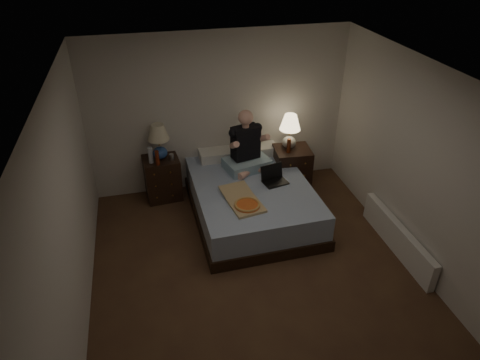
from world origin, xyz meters
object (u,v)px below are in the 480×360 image
object	(u,v)px
bed	(251,199)
beer_bottle_left	(157,158)
soda_can	(172,157)
nightstand_right	(291,169)
nightstand_left	(162,178)
laptop	(276,176)
water_bottle	(151,155)
pizza_box	(247,205)
lamp_right	(290,132)
beer_bottle_right	(289,146)
radiator	(397,238)
person	(247,141)
lamp_left	(159,142)

from	to	relation	value
bed	beer_bottle_left	distance (m)	1.51
bed	soda_can	xyz separation A→B (m)	(-1.06, 0.70, 0.47)
nightstand_right	soda_can	bearing A→B (deg)	179.76
nightstand_left	laptop	xyz separation A→B (m)	(1.57, -0.86, 0.32)
nightstand_left	water_bottle	world-z (taller)	water_bottle
water_bottle	beer_bottle_left	distance (m)	0.12
nightstand_right	pizza_box	distance (m)	1.53
lamp_right	beer_bottle_left	xyz separation A→B (m)	(-2.04, -0.00, -0.20)
nightstand_left	pizza_box	world-z (taller)	nightstand_left
bed	soda_can	size ratio (longest dim) A/B	21.59
water_bottle	beer_bottle_left	world-z (taller)	water_bottle
lamp_right	soda_can	xyz separation A→B (m)	(-1.82, 0.10, -0.26)
beer_bottle_right	radiator	bearing A→B (deg)	-60.48
beer_bottle_right	laptop	bearing A→B (deg)	-125.00
bed	nightstand_left	xyz separation A→B (m)	(-1.23, 0.79, 0.07)
nightstand_left	lamp_right	distance (m)	2.10
soda_can	nightstand_left	bearing A→B (deg)	152.88
nightstand_right	beer_bottle_left	size ratio (longest dim) A/B	3.13
person	laptop	world-z (taller)	person
nightstand_right	lamp_right	xyz separation A→B (m)	(-0.05, 0.06, 0.64)
water_bottle	nightstand_right	bearing A→B (deg)	-3.79
nightstand_right	soda_can	world-z (taller)	soda_can
beer_bottle_right	bed	bearing A→B (deg)	-146.73
beer_bottle_right	laptop	size ratio (longest dim) A/B	0.68
lamp_left	soda_can	size ratio (longest dim) A/B	5.60
beer_bottle_right	soda_can	bearing A→B (deg)	172.32
beer_bottle_right	nightstand_left	bearing A→B (deg)	170.51
lamp_right	radiator	xyz separation A→B (m)	(0.91, -1.85, -0.80)
nightstand_left	beer_bottle_right	bearing A→B (deg)	-14.67
person	pizza_box	size ratio (longest dim) A/B	1.22
soda_can	lamp_left	bearing A→B (deg)	150.71
laptop	pizza_box	distance (m)	0.75
radiator	lamp_left	bearing A→B (deg)	144.95
bed	nightstand_left	world-z (taller)	nightstand_left
bed	beer_bottle_right	xyz separation A→B (m)	(0.71, 0.47, 0.56)
bed	lamp_left	xyz separation A→B (m)	(-1.22, 0.79, 0.70)
soda_can	person	world-z (taller)	person
nightstand_right	radiator	bearing A→B (deg)	-59.63
lamp_left	soda_can	distance (m)	0.29
water_bottle	beer_bottle_left	size ratio (longest dim) A/B	1.09
soda_can	laptop	distance (m)	1.60
bed	lamp_right	bearing A→B (deg)	37.36
lamp_left	person	size ratio (longest dim) A/B	0.60
laptop	soda_can	bearing A→B (deg)	138.98
pizza_box	radiator	size ratio (longest dim) A/B	0.47
water_bottle	pizza_box	size ratio (longest dim) A/B	0.33
radiator	pizza_box	bearing A→B (deg)	160.54
nightstand_left	lamp_left	size ratio (longest dim) A/B	1.23
bed	beer_bottle_right	world-z (taller)	beer_bottle_right
lamp_left	laptop	xyz separation A→B (m)	(1.56, -0.86, -0.31)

